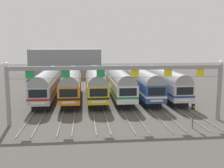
# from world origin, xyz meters

# --- Properties ---
(ground_plane) EXTENTS (160.00, 160.00, 0.00)m
(ground_plane) POSITION_xyz_m (0.00, 0.00, 0.00)
(ground_plane) COLOR #4C4944
(track_bed) EXTENTS (20.54, 70.00, 0.15)m
(track_bed) POSITION_xyz_m (-0.00, 17.00, 0.07)
(track_bed) COLOR gray
(track_bed) RESTS_ON ground
(commuter_train_stainless) EXTENTS (2.88, 18.06, 4.77)m
(commuter_train_stainless) POSITION_xyz_m (-9.52, -0.01, 2.69)
(commuter_train_stainless) COLOR #B2B5BA
(commuter_train_stainless) RESTS_ON ground
(commuter_train_orange) EXTENTS (2.88, 18.06, 4.77)m
(commuter_train_orange) POSITION_xyz_m (-5.71, -0.01, 2.69)
(commuter_train_orange) COLOR orange
(commuter_train_orange) RESTS_ON ground
(commuter_train_yellow) EXTENTS (2.88, 18.06, 5.05)m
(commuter_train_yellow) POSITION_xyz_m (-1.90, -0.00, 2.69)
(commuter_train_yellow) COLOR gold
(commuter_train_yellow) RESTS_ON ground
(commuter_train_white) EXTENTS (2.88, 18.06, 5.05)m
(commuter_train_white) POSITION_xyz_m (1.90, -0.00, 2.69)
(commuter_train_white) COLOR white
(commuter_train_white) RESTS_ON ground
(commuter_train_blue) EXTENTS (2.88, 18.06, 5.05)m
(commuter_train_blue) POSITION_xyz_m (5.71, -0.00, 2.69)
(commuter_train_blue) COLOR #284C9E
(commuter_train_blue) RESTS_ON ground
(commuter_train_silver) EXTENTS (2.88, 18.06, 5.05)m
(commuter_train_silver) POSITION_xyz_m (9.52, -0.00, 2.69)
(commuter_train_silver) COLOR silver
(commuter_train_silver) RESTS_ON ground
(catenary_gantry) EXTENTS (24.28, 0.44, 6.97)m
(catenary_gantry) POSITION_xyz_m (0.00, -13.50, 5.32)
(catenary_gantry) COLOR gray
(catenary_gantry) RESTS_ON ground
(yard_signal_mast) EXTENTS (0.28, 0.35, 2.70)m
(yard_signal_mast) POSITION_xyz_m (7.61, -16.43, 1.89)
(yard_signal_mast) COLOR #59595E
(yard_signal_mast) RESTS_ON ground
(maintenance_building) EXTENTS (18.83, 10.00, 7.40)m
(maintenance_building) POSITION_xyz_m (-8.54, 33.00, 3.70)
(maintenance_building) COLOR gray
(maintenance_building) RESTS_ON ground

